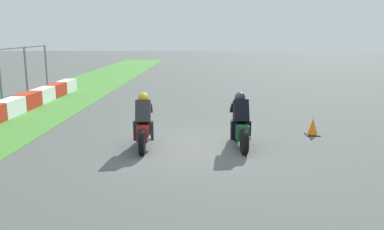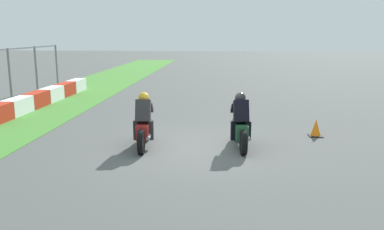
% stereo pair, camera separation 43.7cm
% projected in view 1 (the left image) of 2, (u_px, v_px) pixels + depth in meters
% --- Properties ---
extents(ground_plane, '(120.00, 120.00, 0.00)m').
position_uv_depth(ground_plane, '(193.00, 147.00, 11.15)').
color(ground_plane, '#505351').
extents(rider_lane_a, '(2.04, 0.56, 1.51)m').
position_uv_depth(rider_lane_a, '(240.00, 125.00, 11.03)').
color(rider_lane_a, black).
rests_on(rider_lane_a, ground_plane).
extents(rider_lane_b, '(2.04, 0.55, 1.51)m').
position_uv_depth(rider_lane_b, '(144.00, 125.00, 10.97)').
color(rider_lane_b, black).
rests_on(rider_lane_b, ground_plane).
extents(traffic_cone, '(0.40, 0.40, 0.53)m').
position_uv_depth(traffic_cone, '(313.00, 127.00, 12.37)').
color(traffic_cone, black).
rests_on(traffic_cone, ground_plane).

